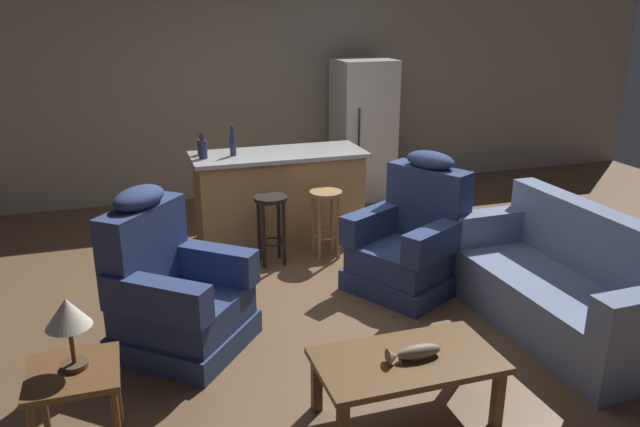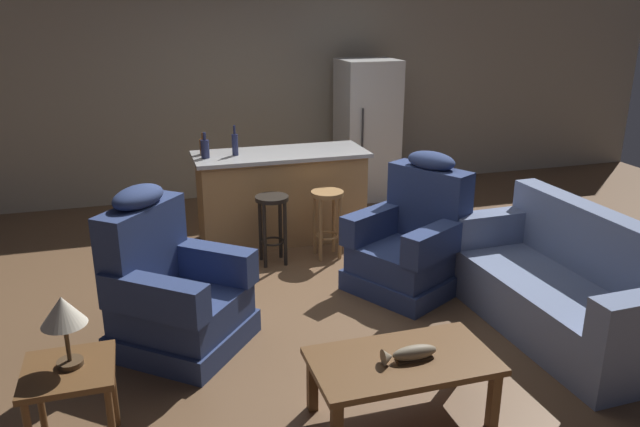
{
  "view_description": "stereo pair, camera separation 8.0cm",
  "coord_description": "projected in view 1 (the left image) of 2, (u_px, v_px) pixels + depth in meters",
  "views": [
    {
      "loc": [
        -1.52,
        -4.8,
        2.42
      ],
      "look_at": [
        -0.01,
        -0.1,
        0.75
      ],
      "focal_mm": 35.0,
      "sensor_mm": 36.0,
      "label": 1
    },
    {
      "loc": [
        -1.44,
        -4.82,
        2.42
      ],
      "look_at": [
        -0.01,
        -0.1,
        0.75
      ],
      "focal_mm": 35.0,
      "sensor_mm": 36.0,
      "label": 2
    }
  ],
  "objects": [
    {
      "name": "recliner_near_lamp",
      "position": [
        173.0,
        293.0,
        4.53
      ],
      "size": [
        1.18,
        1.18,
        1.2
      ],
      "rotation": [
        0.0,
        0.0,
        -0.69
      ],
      "color": "navy",
      "rests_on": "ground_plane"
    },
    {
      "name": "back_wall",
      "position": [
        244.0,
        95.0,
        7.94
      ],
      "size": [
        12.0,
        0.05,
        2.6
      ],
      "color": "#A89E89",
      "rests_on": "ground_plane"
    },
    {
      "name": "ground_plane",
      "position": [
        318.0,
        290.0,
        5.54
      ],
      "size": [
        12.0,
        12.0,
        0.0
      ],
      "color": "brown"
    },
    {
      "name": "fish_figurine",
      "position": [
        414.0,
        353.0,
        3.67
      ],
      "size": [
        0.34,
        0.1,
        0.1
      ],
      "color": "#4C3823",
      "rests_on": "coffee_table"
    },
    {
      "name": "bar_stool_left",
      "position": [
        271.0,
        217.0,
        5.97
      ],
      "size": [
        0.32,
        0.32,
        0.68
      ],
      "color": "black",
      "rests_on": "ground_plane"
    },
    {
      "name": "coffee_table",
      "position": [
        407.0,
        366.0,
        3.73
      ],
      "size": [
        1.1,
        0.6,
        0.42
      ],
      "color": "brown",
      "rests_on": "ground_plane"
    },
    {
      "name": "recliner_near_island",
      "position": [
        412.0,
        242.0,
        5.5
      ],
      "size": [
        1.14,
        1.14,
        1.2
      ],
      "rotation": [
        0.0,
        0.0,
        3.64
      ],
      "color": "navy",
      "rests_on": "ground_plane"
    },
    {
      "name": "kitchen_island",
      "position": [
        279.0,
        196.0,
        6.61
      ],
      "size": [
        1.8,
        0.7,
        0.95
      ],
      "color": "#AD7F4C",
      "rests_on": "ground_plane"
    },
    {
      "name": "table_lamp",
      "position": [
        68.0,
        316.0,
        3.26
      ],
      "size": [
        0.24,
        0.24,
        0.41
      ],
      "color": "#4C3823",
      "rests_on": "end_table"
    },
    {
      "name": "end_table",
      "position": [
        75.0,
        386.0,
        3.36
      ],
      "size": [
        0.48,
        0.48,
        0.56
      ],
      "color": "brown",
      "rests_on": "ground_plane"
    },
    {
      "name": "bar_stool_right",
      "position": [
        326.0,
        212.0,
        6.13
      ],
      "size": [
        0.32,
        0.32,
        0.68
      ],
      "color": "#A87A47",
      "rests_on": "ground_plane"
    },
    {
      "name": "bottle_tall_green",
      "position": [
        233.0,
        144.0,
        6.29
      ],
      "size": [
        0.06,
        0.06,
        0.31
      ],
      "color": "#23284C",
      "rests_on": "kitchen_island"
    },
    {
      "name": "refrigerator",
      "position": [
        363.0,
        130.0,
        7.97
      ],
      "size": [
        0.7,
        0.69,
        1.76
      ],
      "color": "white",
      "rests_on": "ground_plane"
    },
    {
      "name": "couch",
      "position": [
        564.0,
        287.0,
        4.81
      ],
      "size": [
        0.9,
        1.92,
        0.94
      ],
      "rotation": [
        0.0,
        0.0,
        3.17
      ],
      "color": "#707FA3",
      "rests_on": "ground_plane"
    },
    {
      "name": "bottle_wine_dark",
      "position": [
        201.0,
        146.0,
        6.35
      ],
      "size": [
        0.08,
        0.08,
        0.22
      ],
      "color": "brown",
      "rests_on": "kitchen_island"
    },
    {
      "name": "bottle_short_amber",
      "position": [
        203.0,
        149.0,
        6.18
      ],
      "size": [
        0.08,
        0.08,
        0.26
      ],
      "color": "#23284C",
      "rests_on": "kitchen_island"
    }
  ]
}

